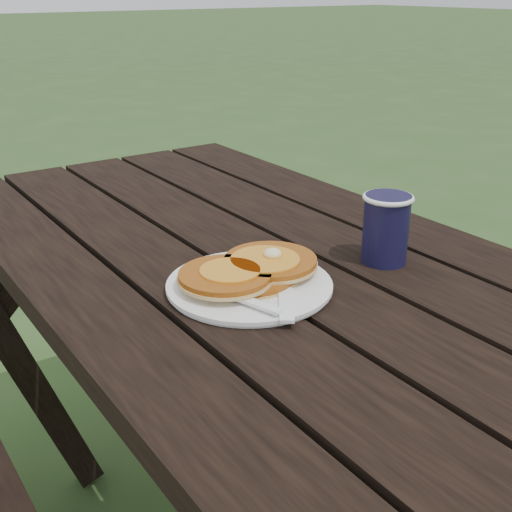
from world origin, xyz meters
TOP-DOWN VIEW (x-y plane):
  - picnic_table at (0.00, 0.00)m, footprint 1.36×1.80m
  - plate at (-0.09, 0.05)m, footprint 0.26×0.26m
  - pancake_stack at (-0.08, 0.06)m, footprint 0.23×0.15m
  - knife at (-0.07, -0.01)m, footprint 0.12×0.16m
  - fork at (-0.13, -0.01)m, footprint 0.08×0.16m
  - coffee_cup at (0.15, 0.01)m, footprint 0.08×0.08m

SIDE VIEW (x-z plane):
  - picnic_table at x=0.00m, z-range -0.01..0.74m
  - plate at x=-0.09m, z-range 0.75..0.76m
  - knife at x=-0.07m, z-range 0.76..0.76m
  - fork at x=-0.13m, z-range 0.77..0.77m
  - pancake_stack at x=-0.08m, z-range 0.76..0.79m
  - coffee_cup at x=0.15m, z-range 0.76..0.87m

